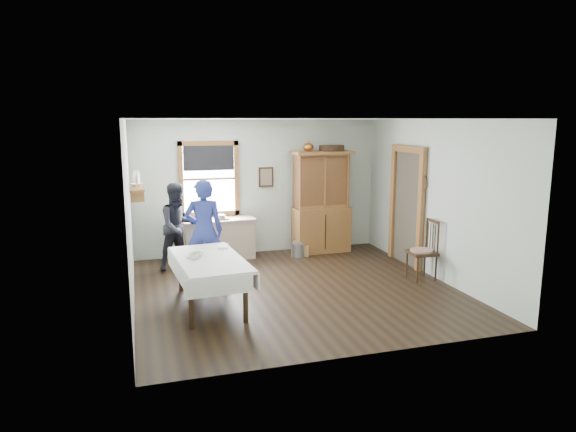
{
  "coord_description": "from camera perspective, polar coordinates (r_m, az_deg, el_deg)",
  "views": [
    {
      "loc": [
        -2.39,
        -7.57,
        2.68
      ],
      "look_at": [
        -0.03,
        0.3,
        1.14
      ],
      "focal_mm": 32.0,
      "sensor_mm": 36.0,
      "label": 1
    }
  ],
  "objects": [
    {
      "name": "room",
      "position": [
        8.05,
        0.84,
        1.07
      ],
      "size": [
        5.01,
        5.01,
        2.7
      ],
      "color": "black",
      "rests_on": "ground"
    },
    {
      "name": "figure_dark",
      "position": [
        9.51,
        -12.05,
        -1.48
      ],
      "size": [
        0.86,
        0.77,
        1.46
      ],
      "primitive_type": "imported",
      "rotation": [
        0.0,
        0.0,
        0.36
      ],
      "color": "black",
      "rests_on": "room"
    },
    {
      "name": "work_counter",
      "position": [
        10.11,
        -7.69,
        -2.54
      ],
      "size": [
        1.42,
        0.6,
        0.8
      ],
      "primitive_type": "cube",
      "rotation": [
        0.0,
        0.0,
        0.05
      ],
      "color": "tan",
      "rests_on": "room"
    },
    {
      "name": "table_cup_a",
      "position": [
        7.47,
        -10.33,
        -4.44
      ],
      "size": [
        0.12,
        0.12,
        0.09
      ],
      "primitive_type": "imported",
      "rotation": [
        0.0,
        0.0,
        0.05
      ],
      "color": "white",
      "rests_on": "dining_table"
    },
    {
      "name": "table_bowl",
      "position": [
        7.65,
        -10.21,
        -4.23
      ],
      "size": [
        0.3,
        0.3,
        0.06
      ],
      "primitive_type": "imported",
      "rotation": [
        0.0,
        0.0,
        0.39
      ],
      "color": "white",
      "rests_on": "dining_table"
    },
    {
      "name": "table_cup_b",
      "position": [
        7.53,
        -10.12,
        -4.3
      ],
      "size": [
        0.13,
        0.13,
        0.1
      ],
      "primitive_type": "imported",
      "rotation": [
        0.0,
        0.0,
        0.23
      ],
      "color": "white",
      "rests_on": "dining_table"
    },
    {
      "name": "dining_table",
      "position": [
        7.63,
        -8.65,
        -7.25
      ],
      "size": [
        1.09,
        1.87,
        0.72
      ],
      "primitive_type": "cube",
      "rotation": [
        0.0,
        0.0,
        0.08
      ],
      "color": "white",
      "rests_on": "room"
    },
    {
      "name": "wicker_basket",
      "position": [
        10.35,
        1.4,
        -3.83
      ],
      "size": [
        0.42,
        0.37,
        0.21
      ],
      "primitive_type": "cube",
      "rotation": [
        0.0,
        0.0,
        -0.43
      ],
      "color": "tan",
      "rests_on": "room"
    },
    {
      "name": "rug_beater",
      "position": [
        9.29,
        14.88,
        4.3
      ],
      "size": [
        0.01,
        0.27,
        0.27
      ],
      "primitive_type": "torus",
      "rotation": [
        0.0,
        1.57,
        0.0
      ],
      "color": "black",
      "rests_on": "room"
    },
    {
      "name": "pail",
      "position": [
        10.25,
        1.13,
        -3.79
      ],
      "size": [
        0.3,
        0.3,
        0.27
      ],
      "primitive_type": "cube",
      "rotation": [
        0.0,
        0.0,
        -0.21
      ],
      "color": "gray",
      "rests_on": "room"
    },
    {
      "name": "counter_bowl",
      "position": [
        10.01,
        -7.49,
        -0.16
      ],
      "size": [
        0.25,
        0.25,
        0.06
      ],
      "primitive_type": "imported",
      "rotation": [
        0.0,
        0.0,
        -0.3
      ],
      "color": "white",
      "rests_on": "work_counter"
    },
    {
      "name": "doorway",
      "position": [
        9.83,
        13.09,
        1.43
      ],
      "size": [
        0.09,
        1.14,
        2.22
      ],
      "color": "#413A2E",
      "rests_on": "room"
    },
    {
      "name": "china_hutch",
      "position": [
        10.51,
        3.73,
        1.56
      ],
      "size": [
        1.24,
        0.63,
        2.07
      ],
      "primitive_type": "cube",
      "rotation": [
        0.0,
        0.0,
        0.04
      ],
      "color": "#9B5C30",
      "rests_on": "room"
    },
    {
      "name": "wall_shelf",
      "position": [
        9.17,
        -16.45,
        3.22
      ],
      "size": [
        0.24,
        1.0,
        0.44
      ],
      "color": "#9B5C30",
      "rests_on": "room"
    },
    {
      "name": "shelf_bowl",
      "position": [
        9.18,
        -16.46,
        3.38
      ],
      "size": [
        0.22,
        0.22,
        0.05
      ],
      "primitive_type": "imported",
      "color": "white",
      "rests_on": "wall_shelf"
    },
    {
      "name": "woman_blue",
      "position": [
        8.64,
        -9.32,
        -2.09
      ],
      "size": [
        0.64,
        0.47,
        1.61
      ],
      "primitive_type": "imported",
      "rotation": [
        0.0,
        0.0,
        3.0
      ],
      "color": "navy",
      "rests_on": "room"
    },
    {
      "name": "spindle_chair",
      "position": [
        9.01,
        14.66,
        -3.65
      ],
      "size": [
        0.5,
        0.5,
        1.03
      ],
      "primitive_type": "cube",
      "rotation": [
        0.0,
        0.0,
        -0.05
      ],
      "color": "#362413",
      "rests_on": "room"
    },
    {
      "name": "window",
      "position": [
        10.18,
        -8.77,
        4.57
      ],
      "size": [
        1.18,
        0.07,
        1.48
      ],
      "color": "white",
      "rests_on": "room"
    },
    {
      "name": "framed_picture",
      "position": [
        10.41,
        -2.46,
        4.34
      ],
      "size": [
        0.3,
        0.04,
        0.4
      ],
      "primitive_type": "cube",
      "color": "#362413",
      "rests_on": "room"
    },
    {
      "name": "counter_book",
      "position": [
        9.99,
        -7.91,
        -0.3
      ],
      "size": [
        0.21,
        0.26,
        0.02
      ],
      "primitive_type": "imported",
      "rotation": [
        0.0,
        0.0,
        0.11
      ],
      "color": "#786650",
      "rests_on": "work_counter"
    }
  ]
}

